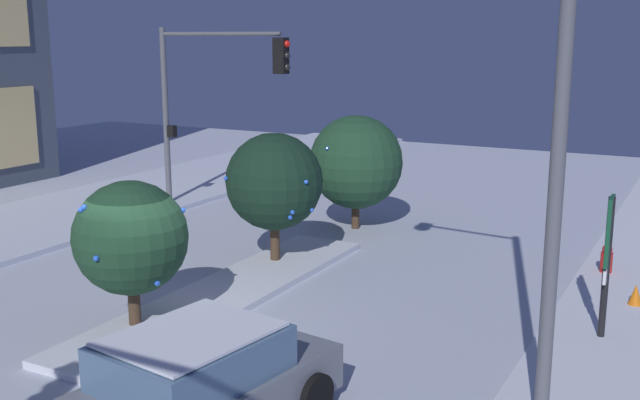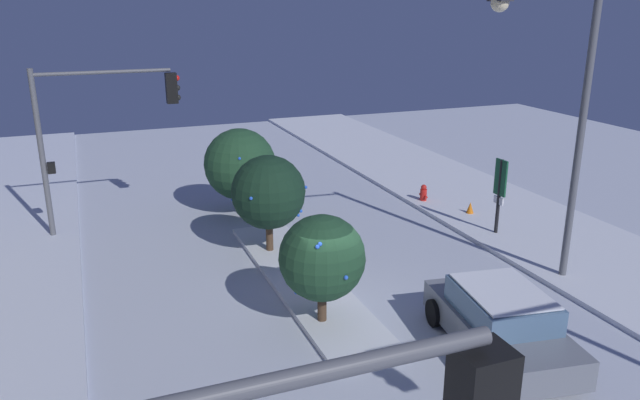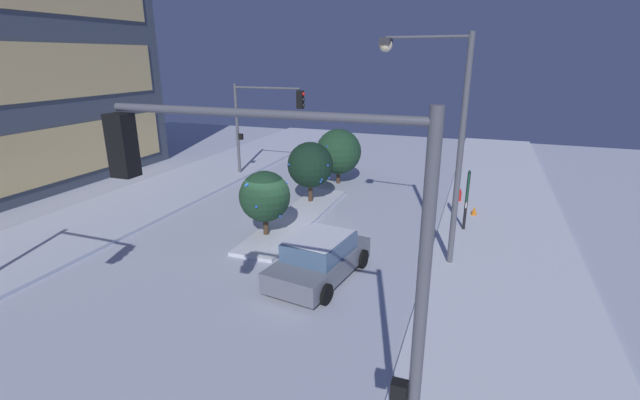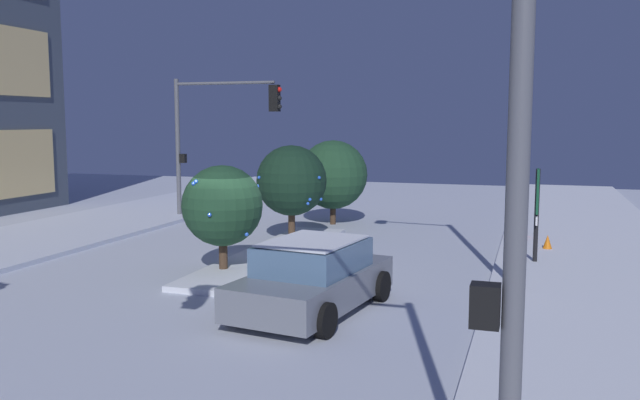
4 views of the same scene
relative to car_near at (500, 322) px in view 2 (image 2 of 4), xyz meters
The scene contains 12 objects.
ground 3.89m from the car_near, 44.18° to the left, with size 52.00×52.00×0.00m, color silver.
curb_strip_near 6.55m from the car_near, 65.12° to the right, with size 52.00×5.20×0.14m, color silver.
median_strip 5.73m from the car_near, 30.47° to the left, with size 9.00×1.80×0.14m, color silver.
car_near is the anchor object (origin of this frame).
traffic_light_corner_far_right 13.79m from the car_near, 34.60° to the left, with size 0.32×4.57×5.55m.
street_lamp_arched 6.00m from the car_near, 51.73° to the right, with size 0.66×3.02×7.83m.
fire_hydrant 10.57m from the car_near, 21.42° to the right, with size 0.48×0.26×0.77m.
parking_info_sign 7.37m from the car_near, 36.21° to the right, with size 0.55×0.12×2.63m.
decorated_tree_median 7.96m from the car_near, 23.60° to the left, with size 2.26×2.25×3.13m.
decorated_tree_left_of_median 11.71m from the car_near, 14.88° to the left, with size 2.63×2.59×3.18m.
decorated_tree_right_of_median 4.24m from the car_near, 52.53° to the left, with size 2.10×2.05×2.79m.
construction_cone 9.18m from the car_near, 30.59° to the right, with size 0.36×0.36×0.55m, color orange.
Camera 2 is at (-12.57, 5.47, 7.46)m, focal length 34.51 mm.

